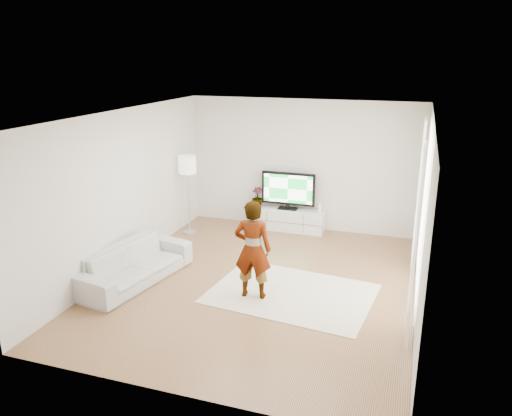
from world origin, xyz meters
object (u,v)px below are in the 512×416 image
(sofa, at_px, (134,264))
(floor_lamp, at_px, (187,168))
(player, at_px, (253,249))
(rug, at_px, (291,293))
(television, at_px, (288,189))
(media_console, at_px, (287,219))

(sofa, relative_size, floor_lamp, 1.29)
(player, height_order, sofa, player)
(floor_lamp, bearing_deg, rug, -37.16)
(floor_lamp, bearing_deg, television, 23.94)
(rug, xyz_separation_m, player, (-0.56, -0.28, 0.80))
(television, bearing_deg, player, -84.92)
(media_console, height_order, floor_lamp, floor_lamp)
(media_console, bearing_deg, sofa, -118.18)
(media_console, relative_size, player, 1.03)
(television, distance_m, floor_lamp, 2.19)
(sofa, bearing_deg, rug, -71.46)
(media_console, height_order, rug, media_console)
(media_console, height_order, sofa, sofa)
(media_console, distance_m, sofa, 3.77)
(television, height_order, player, player)
(media_console, relative_size, television, 1.39)
(rug, distance_m, floor_lamp, 3.78)
(media_console, distance_m, floor_lamp, 2.43)
(television, height_order, sofa, television)
(rug, bearing_deg, media_console, 106.04)
(television, height_order, rug, television)
(sofa, height_order, floor_lamp, floor_lamp)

